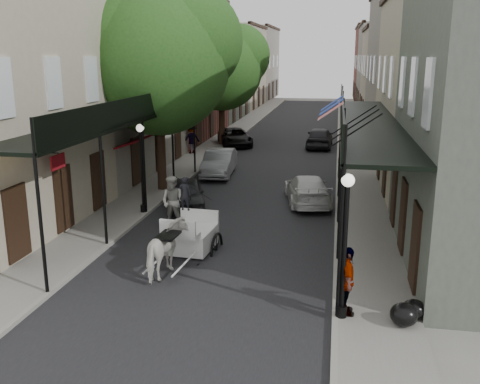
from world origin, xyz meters
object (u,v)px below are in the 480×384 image
at_px(carriage, 195,218).
at_px(car_left_far, 235,137).
at_px(lamppost_left, 142,167).
at_px(car_left_near, 187,194).
at_px(tree_far, 227,65).
at_px(pedestrian_walking, 173,202).
at_px(car_right_far, 320,137).
at_px(car_right_near, 307,189).
at_px(pedestrian_sidewalk_left, 191,139).
at_px(tree_near, 167,56).
at_px(lamppost_right_near, 345,245).
at_px(lamppost_right_far, 342,132).
at_px(car_left_mid, 219,163).
at_px(horse, 167,250).
at_px(pedestrian_sidewalk_right, 347,281).

height_order(carriage, car_left_far, carriage).
relative_size(lamppost_left, car_left_near, 1.01).
height_order(tree_far, pedestrian_walking, tree_far).
bearing_deg(car_right_far, tree_far, 1.94).
relative_size(car_left_near, car_right_near, 0.82).
distance_m(car_left_far, car_right_far, 6.21).
bearing_deg(car_right_far, carriage, 82.24).
xyz_separation_m(car_left_far, car_right_near, (6.20, -15.00, 0.00)).
relative_size(pedestrian_sidewalk_left, car_left_near, 0.53).
height_order(carriage, car_left_near, carriage).
height_order(tree_near, lamppost_right_near, tree_near).
bearing_deg(tree_far, car_left_far, -15.38).
xyz_separation_m(tree_near, lamppost_left, (0.10, -4.18, -4.44)).
bearing_deg(car_left_near, pedestrian_sidewalk_left, 87.15).
relative_size(lamppost_right_far, pedestrian_sidewalk_left, 1.92).
relative_size(lamppost_right_far, car_left_mid, 0.85).
bearing_deg(car_left_far, lamppost_right_far, -57.56).
distance_m(tree_near, carriage, 9.89).
height_order(lamppost_right_near, pedestrian_sidewalk_left, lamppost_right_near).
xyz_separation_m(pedestrian_sidewalk_left, car_left_far, (2.20, 4.19, -0.44)).
distance_m(tree_near, horse, 12.04).
xyz_separation_m(car_left_near, car_left_mid, (0.00, 6.62, 0.10)).
bearing_deg(pedestrian_sidewalk_right, car_left_near, 29.06).
bearing_deg(pedestrian_sidewalk_right, pedestrian_walking, 38.17).
distance_m(tree_near, car_left_far, 15.02).
relative_size(lamppost_right_near, car_left_near, 1.01).
bearing_deg(horse, lamppost_right_near, 163.36).
distance_m(horse, car_left_near, 7.53).
distance_m(lamppost_right_far, car_right_far, 6.54).
xyz_separation_m(pedestrian_sidewalk_left, car_right_far, (8.40, 4.42, -0.33)).
bearing_deg(horse, pedestrian_walking, -70.66).
bearing_deg(lamppost_right_near, car_left_near, 125.53).
height_order(tree_far, lamppost_right_far, tree_far).
bearing_deg(tree_far, car_left_near, -84.41).
distance_m(lamppost_right_far, car_left_far, 9.86).
bearing_deg(lamppost_left, pedestrian_sidewalk_left, 97.02).
height_order(tree_near, carriage, tree_near).
relative_size(horse, car_right_near, 0.44).
bearing_deg(pedestrian_walking, tree_far, 106.78).
height_order(lamppost_right_near, car_left_far, lamppost_right_near).
bearing_deg(pedestrian_sidewalk_right, tree_far, 10.63).
distance_m(lamppost_left, lamppost_right_far, 14.53).
xyz_separation_m(lamppost_right_far, car_right_near, (-1.50, -9.00, -1.40)).
relative_size(lamppost_left, pedestrian_sidewalk_right, 2.06).
bearing_deg(tree_far, car_left_mid, -80.82).
bearing_deg(horse, car_left_mid, -79.62).
bearing_deg(lamppost_left, pedestrian_sidewalk_right, -43.37).
xyz_separation_m(lamppost_right_near, horse, (-5.22, 2.00, -1.22)).
relative_size(tree_near, pedestrian_walking, 4.74).
relative_size(tree_far, pedestrian_sidewalk_right, 4.78).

